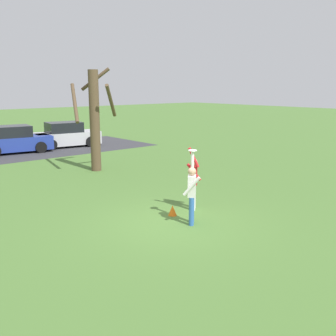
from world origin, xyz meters
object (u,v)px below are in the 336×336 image
(person_catcher, at_px, (192,191))
(bare_tree_tall, at_px, (94,118))
(field_cone_orange, at_px, (173,210))
(parked_car_blue, at_px, (14,140))
(parked_car_silver, at_px, (66,135))
(frisbee_disc, at_px, (193,150))
(person_defender, at_px, (194,179))

(person_catcher, relative_size, bare_tree_tall, 0.44)
(field_cone_orange, bearing_deg, parked_car_blue, 87.36)
(parked_car_silver, bearing_deg, frisbee_disc, -95.91)
(frisbee_disc, xyz_separation_m, bare_tree_tall, (1.63, 8.02, 0.36))
(parked_car_silver, bearing_deg, person_catcher, -96.33)
(parked_car_blue, bearing_deg, parked_car_silver, 11.47)
(parked_car_blue, distance_m, bare_tree_tall, 7.79)
(parked_car_blue, bearing_deg, person_catcher, -84.32)
(frisbee_disc, relative_size, parked_car_silver, 0.06)
(person_catcher, bearing_deg, parked_car_silver, 31.91)
(parked_car_silver, distance_m, bare_tree_tall, 8.25)
(bare_tree_tall, height_order, field_cone_orange, bare_tree_tall)
(person_catcher, distance_m, field_cone_orange, 1.24)
(frisbee_disc, distance_m, field_cone_orange, 2.08)
(person_catcher, bearing_deg, frisbee_disc, 0.00)
(field_cone_orange, bearing_deg, person_catcher, -95.78)
(parked_car_blue, relative_size, bare_tree_tall, 0.92)
(parked_car_blue, xyz_separation_m, bare_tree_tall, (1.02, -7.53, 1.72))
(bare_tree_tall, relative_size, field_cone_orange, 14.72)
(person_defender, xyz_separation_m, parked_car_blue, (-0.25, 14.74, -0.25))
(person_catcher, distance_m, parked_car_blue, 15.73)
(person_catcher, height_order, parked_car_blue, person_catcher)
(person_catcher, relative_size, person_defender, 1.02)
(person_catcher, distance_m, person_defender, 1.40)
(person_catcher, distance_m, parked_car_silver, 16.43)
(parked_car_blue, distance_m, parked_car_silver, 3.44)
(parked_car_silver, height_order, bare_tree_tall, bare_tree_tall)
(bare_tree_tall, bearing_deg, frisbee_disc, -101.47)
(frisbee_disc, bearing_deg, parked_car_silver, 75.58)
(person_defender, relative_size, parked_car_blue, 0.47)
(frisbee_disc, xyz_separation_m, parked_car_silver, (4.04, 15.73, -1.37))
(person_catcher, relative_size, field_cone_orange, 6.50)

